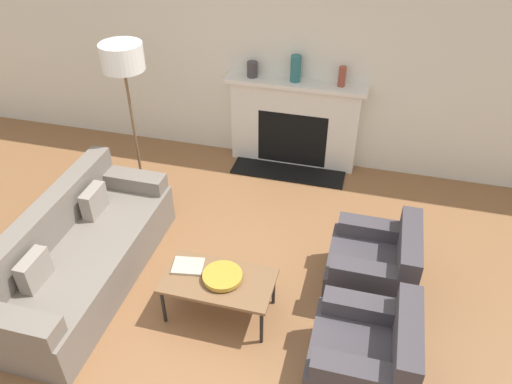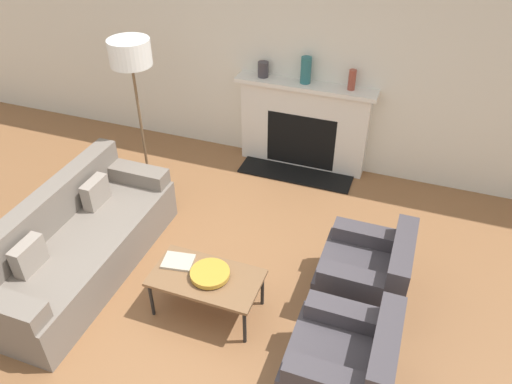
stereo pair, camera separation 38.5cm
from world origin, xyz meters
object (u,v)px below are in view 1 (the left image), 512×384
(book, at_px, (188,266))
(couch, at_px, (80,256))
(mantel_vase_center_right, at_px, (342,76))
(armchair_far, at_px, (374,267))
(mantel_vase_center_left, at_px, (296,69))
(bowl, at_px, (222,276))
(mantel_vase_left, at_px, (252,69))
(fireplace, at_px, (294,125))
(floor_lamp, at_px, (125,72))
(armchair_near, at_px, (366,356))
(coffee_table, at_px, (219,282))

(book, bearing_deg, couch, 171.77)
(couch, distance_m, mantel_vase_center_right, 3.45)
(mantel_vase_center_right, bearing_deg, armchair_far, -72.40)
(book, distance_m, mantel_vase_center_left, 2.75)
(armchair_far, relative_size, bowl, 2.28)
(mantel_vase_left, distance_m, mantel_vase_center_left, 0.53)
(couch, distance_m, mantel_vase_left, 2.93)
(fireplace, xyz_separation_m, armchair_far, (1.17, -2.00, -0.26))
(mantel_vase_left, bearing_deg, floor_lamp, -130.16)
(armchair_near, height_order, armchair_far, same)
(armchair_far, bearing_deg, armchair_near, -0.00)
(fireplace, distance_m, coffee_table, 2.65)
(mantel_vase_left, bearing_deg, fireplace, -1.53)
(fireplace, relative_size, armchair_far, 2.16)
(bowl, distance_m, book, 0.35)
(fireplace, relative_size, floor_lamp, 0.92)
(bowl, bearing_deg, couch, 178.41)
(armchair_far, bearing_deg, floor_lamp, -106.56)
(couch, height_order, coffee_table, couch)
(floor_lamp, bearing_deg, couch, -88.92)
(armchair_far, xyz_separation_m, mantel_vase_center_left, (-1.19, 2.02, 1.00))
(armchair_far, height_order, mantel_vase_center_right, mantel_vase_center_right)
(coffee_table, distance_m, mantel_vase_left, 2.82)
(floor_lamp, distance_m, mantel_vase_center_left, 1.98)
(armchair_far, distance_m, book, 1.71)
(fireplace, bearing_deg, mantel_vase_center_left, 133.48)
(coffee_table, bearing_deg, mantel_vase_center_left, 87.43)
(armchair_near, height_order, mantel_vase_center_left, mantel_vase_center_left)
(couch, xyz_separation_m, mantel_vase_center_right, (2.06, 2.60, 0.94))
(armchair_near, relative_size, book, 2.62)
(floor_lamp, bearing_deg, mantel_vase_center_right, 29.96)
(bowl, distance_m, mantel_vase_center_left, 2.77)
(bowl, bearing_deg, coffee_table, -155.69)
(coffee_table, height_order, book, book)
(couch, xyz_separation_m, mantel_vase_left, (0.99, 2.60, 0.92))
(coffee_table, relative_size, mantel_vase_center_right, 4.08)
(bowl, bearing_deg, book, 169.87)
(book, bearing_deg, mantel_vase_center_left, 71.28)
(bowl, bearing_deg, mantel_vase_center_left, 88.13)
(coffee_table, distance_m, floor_lamp, 2.35)
(book, height_order, mantel_vase_center_right, mantel_vase_center_right)
(mantel_vase_center_right, bearing_deg, bowl, -103.46)
(book, distance_m, floor_lamp, 2.11)
(floor_lamp, relative_size, mantel_vase_center_left, 5.95)
(armchair_near, xyz_separation_m, book, (-1.61, 0.43, 0.14))
(armchair_near, bearing_deg, book, -105.04)
(coffee_table, relative_size, mantel_vase_center_left, 3.08)
(floor_lamp, relative_size, mantel_vase_left, 10.13)
(couch, height_order, book, couch)
(fireplace, height_order, mantel_vase_center_left, mantel_vase_center_left)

